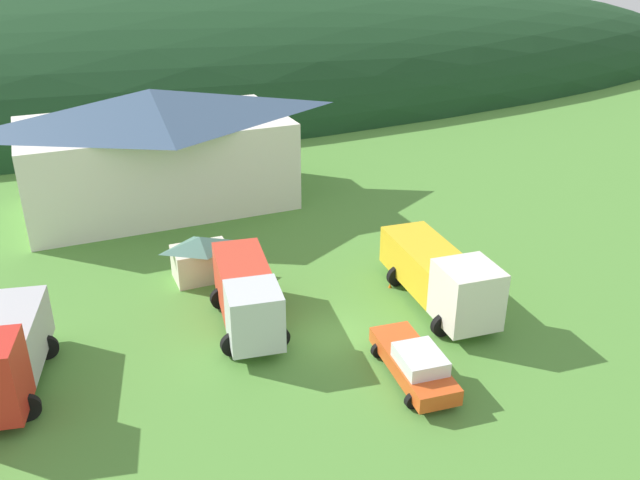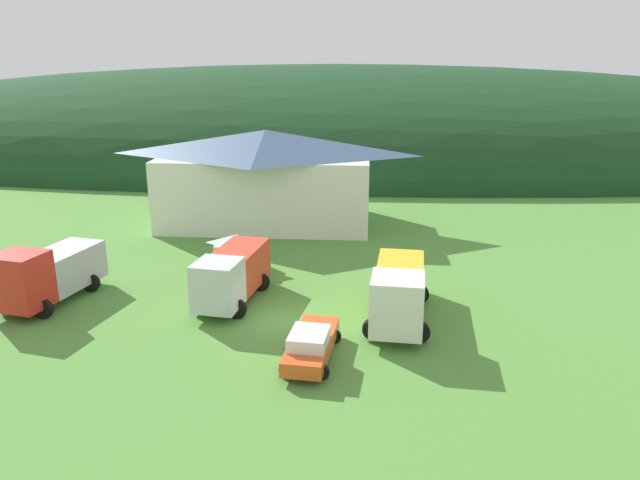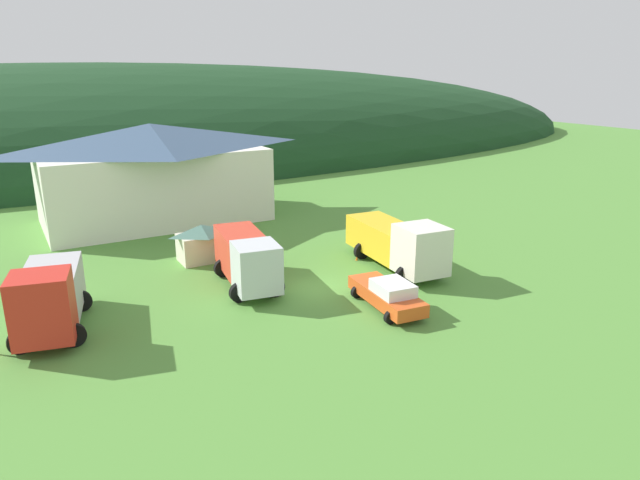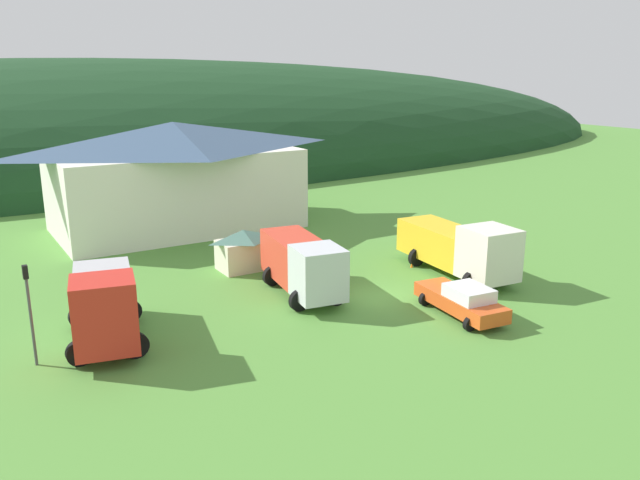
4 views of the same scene
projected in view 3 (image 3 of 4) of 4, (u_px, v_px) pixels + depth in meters
name	position (u px, v px, depth m)	size (l,w,h in m)	color
ground_plane	(314.00, 289.00, 32.97)	(200.00, 200.00, 0.00)	#518C38
forested_hill_backdrop	(111.00, 155.00, 83.17)	(178.62, 60.00, 25.78)	#193D1E
depot_building	(153.00, 172.00, 46.50)	(18.59, 10.34, 7.97)	white
play_shed_cream	(202.00, 242.00, 37.42)	(3.20, 2.24, 2.45)	beige
crane_truck_red	(49.00, 296.00, 27.10)	(4.16, 7.29, 3.62)	red
tow_truck_silver	(247.00, 257.00, 32.83)	(3.75, 7.32, 3.18)	silver
heavy_rig_striped	(399.00, 242.00, 35.75)	(3.84, 8.69, 3.41)	silver
service_pickup_orange	(388.00, 294.00, 30.03)	(2.67, 5.51, 1.66)	#DB511E
traffic_cone_near_pickup	(357.00, 260.00, 37.82)	(0.36, 0.36, 0.55)	orange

